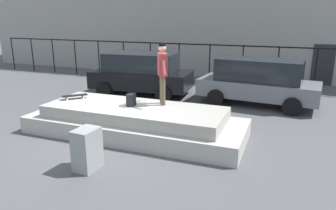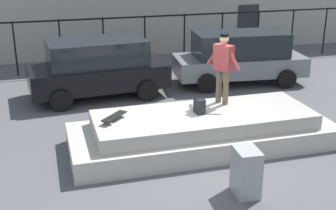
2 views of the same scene
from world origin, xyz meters
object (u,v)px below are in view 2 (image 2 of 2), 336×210
(skateboarder, at_px, (223,63))
(skateboard, at_px, (114,117))
(backpack, at_px, (199,106))
(car_grey_hatchback_mid, at_px, (240,57))
(utility_box, at_px, (246,172))
(car_black_hatchback_near, at_px, (98,67))

(skateboarder, relative_size, skateboard, 2.53)
(backpack, distance_m, car_grey_hatchback_mid, 5.47)
(utility_box, bearing_deg, car_grey_hatchback_mid, 70.41)
(skateboarder, bearing_deg, backpack, -147.01)
(utility_box, bearing_deg, skateboarder, 80.86)
(skateboard, height_order, car_black_hatchback_near, car_black_hatchback_near)
(car_black_hatchback_near, relative_size, car_grey_hatchback_mid, 0.96)
(skateboarder, xyz_separation_m, skateboard, (-2.78, -0.43, -0.93))
(skateboarder, xyz_separation_m, utility_box, (-0.65, -2.87, -1.39))
(backpack, bearing_deg, car_black_hatchback_near, -162.41)
(skateboarder, height_order, car_black_hatchback_near, skateboarder)
(skateboarder, bearing_deg, car_black_hatchback_near, 123.35)
(backpack, xyz_separation_m, utility_box, (0.12, -2.37, -0.54))
(skateboard, xyz_separation_m, utility_box, (2.13, -2.44, -0.46))
(skateboarder, distance_m, car_black_hatchback_near, 4.78)
(car_grey_hatchback_mid, height_order, utility_box, car_grey_hatchback_mid)
(skateboard, distance_m, car_black_hatchback_near, 4.36)
(skateboarder, bearing_deg, skateboard, -171.14)
(skateboard, relative_size, utility_box, 0.72)
(skateboard, bearing_deg, car_grey_hatchback_mid, 41.16)
(car_grey_hatchback_mid, relative_size, utility_box, 4.80)
(utility_box, bearing_deg, car_black_hatchback_near, 109.53)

